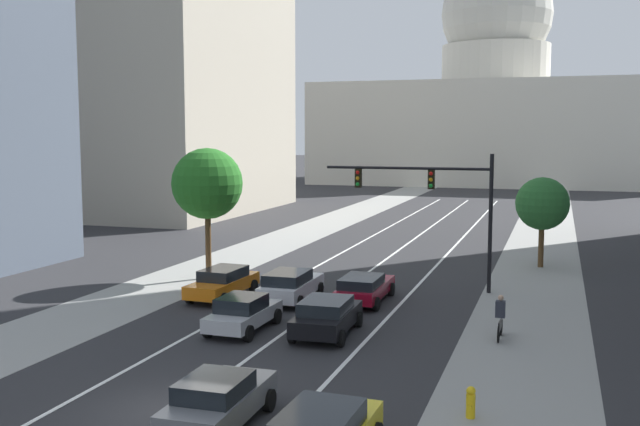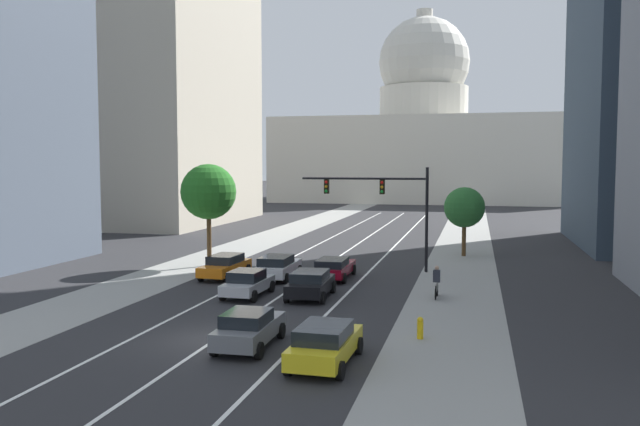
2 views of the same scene
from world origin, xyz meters
The scene contains 19 objects.
ground_plane centered at (0.00, 40.00, 0.00)m, with size 400.00×400.00×0.00m, color #2B2B2D.
sidewalk_left centered at (-9.15, 35.00, 0.01)m, with size 4.85×130.00×0.01m, color gray.
sidewalk_right centered at (9.15, 35.00, 0.01)m, with size 4.85×130.00×0.01m, color gray.
lane_stripe_left centered at (-3.36, 25.00, 0.01)m, with size 0.16×90.00×0.01m, color white.
lane_stripe_center centered at (0.00, 25.00, 0.01)m, with size 0.16×90.00×0.01m, color white.
lane_stripe_right centered at (3.36, 25.00, 0.01)m, with size 0.16×90.00×0.01m, color white.
office_tower_far_left centered at (-26.22, 48.58, 20.39)m, with size 15.37×26.97×40.71m.
capitol_building centered at (0.00, 103.18, 11.67)m, with size 54.73×27.34×36.46m.
car_silver centered at (-1.68, 8.41, 0.74)m, with size 1.99×4.14×1.44m.
car_gray centered at (1.68, -0.74, 0.76)m, with size 2.00×4.28×1.46m.
car_black centered at (1.68, 8.86, 0.78)m, with size 2.23×4.39×1.46m.
car_white centered at (-1.68, 13.85, 0.79)m, with size 2.12×4.60×1.48m.
car_crimson centered at (1.68, 14.70, 0.72)m, with size 2.05×4.79×1.33m.
car_orange centered at (-5.04, 13.60, 0.76)m, with size 2.09×4.76×1.44m.
traffic_signal_mast centered at (4.37, 18.61, 4.82)m, with size 8.49×0.39×6.88m.
fire_hydrant centered at (8.03, 2.03, 0.46)m, with size 0.26×0.35×0.91m.
cyclist centered at (8.18, 10.38, 0.85)m, with size 0.37×1.70×1.72m.
street_tree_mid_right centered at (9.29, 26.80, 3.76)m, with size 3.11×3.11×5.33m.
street_tree_mid_left centered at (-7.87, 17.72, 5.16)m, with size 3.84×3.84×7.10m.
Camera 1 is at (10.13, -17.89, 7.85)m, focal length 41.18 mm.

